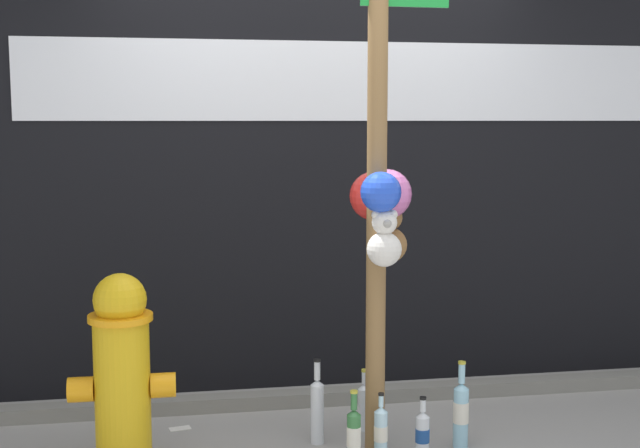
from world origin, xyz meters
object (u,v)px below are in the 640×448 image
bottle_0 (461,412)px  bottle_6 (381,432)px  bottle_1 (317,409)px  bottle_3 (375,407)px  bottle_2 (364,405)px  bottle_5 (354,436)px  bottle_4 (422,432)px  fire_hydrant (122,371)px  memorial_post (381,159)px

bottle_0 → bottle_6: bearing=-167.8°
bottle_1 → bottle_3: 0.29m
bottle_2 → bottle_5: bottle_5 is taller
bottle_4 → bottle_0: bearing=15.9°
bottle_0 → bottle_1: bearing=166.3°
fire_hydrant → bottle_5: (1.06, -0.18, -0.31)m
memorial_post → bottle_3: 1.26m
bottle_5 → fire_hydrant: bearing=170.5°
fire_hydrant → bottle_3: (1.23, 0.13, -0.29)m
bottle_0 → bottle_6: size_ratio=1.32×
bottle_4 → bottle_5: (-0.36, -0.08, 0.04)m
bottle_4 → fire_hydrant: bearing=176.3°
memorial_post → bottle_6: bearing=-99.4°
memorial_post → bottle_0: bearing=-8.6°
bottle_3 → memorial_post: bearing=-93.8°
fire_hydrant → bottle_2: size_ratio=2.83×
bottle_0 → bottle_3: bearing=157.6°
bottle_2 → bottle_4: 0.42m
bottle_0 → bottle_4: bottle_0 is taller
bottle_6 → fire_hydrant: bearing=174.1°
memorial_post → bottle_5: size_ratio=7.31×
bottle_5 → bottle_6: size_ratio=1.11×
fire_hydrant → bottle_4: (1.41, -0.09, -0.35)m
bottle_4 → bottle_6: 0.22m
bottle_1 → bottle_4: size_ratio=1.51×
bottle_1 → bottle_5: bottle_1 is taller
fire_hydrant → memorial_post: bearing=1.4°
bottle_1 → bottle_6: (0.26, -0.26, -0.04)m
bottle_0 → bottle_3: bottle_0 is taller
fire_hydrant → bottle_1: bearing=8.4°
fire_hydrant → bottle_6: (1.20, -0.12, -0.33)m
fire_hydrant → bottle_1: fire_hydrant is taller
bottle_3 → bottle_5: (-0.18, -0.31, -0.02)m
bottle_4 → bottle_1: bearing=154.3°
bottle_4 → bottle_6: bearing=-171.7°
fire_hydrant → bottle_2: (1.21, 0.28, -0.33)m
bottle_2 → bottle_4: size_ratio=1.13×
bottle_1 → bottle_2: bearing=26.7°
fire_hydrant → bottle_3: fire_hydrant is taller
fire_hydrant → bottle_0: bearing=-1.1°
memorial_post → bottle_4: 1.33m
memorial_post → bottle_5: memorial_post is taller
bottle_3 → bottle_1: bearing=179.1°
bottle_2 → bottle_3: (0.02, -0.14, 0.03)m
bottle_6 → bottle_2: bearing=88.3°
bottle_3 → bottle_2: bearing=98.2°
bottle_0 → bottle_2: 0.52m
bottle_0 → bottle_5: size_ratio=1.18×
memorial_post → bottle_1: memorial_post is taller
bottle_2 → bottle_6: (-0.01, -0.40, 0.00)m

